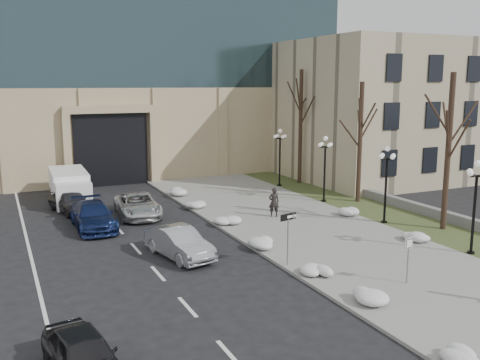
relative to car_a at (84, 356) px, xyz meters
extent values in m
plane|color=black|center=(10.85, -2.51, -0.70)|extent=(160.00, 160.00, 0.00)
cube|color=gray|center=(14.35, 11.49, -0.64)|extent=(9.00, 40.00, 0.12)
cube|color=gray|center=(9.85, 11.49, -0.63)|extent=(0.30, 40.00, 0.14)
cube|color=#384623|center=(20.85, 11.49, -0.65)|extent=(4.00, 40.00, 0.10)
cube|color=slate|center=(22.85, 13.49, -0.35)|extent=(0.50, 30.00, 0.70)
cube|color=tan|center=(8.85, 39.49, 3.30)|extent=(40.00, 20.00, 8.00)
cube|color=black|center=(6.85, 30.49, 2.30)|extent=(6.00, 2.50, 6.00)
cube|color=tan|center=(6.85, 29.09, 5.60)|extent=(7.50, 0.60, 0.60)
cube|color=tan|center=(3.35, 29.09, 2.30)|extent=(0.60, 0.60, 6.00)
cube|color=tan|center=(10.35, 29.09, 2.30)|extent=(0.60, 0.60, 6.00)
cube|color=tan|center=(32.85, 25.49, 5.30)|extent=(22.00, 18.00, 12.00)
cube|color=black|center=(24.85, 16.49, 1.80)|extent=(1.40, 0.25, 2.00)
cube|color=black|center=(28.85, 16.49, 1.80)|extent=(1.40, 0.25, 2.00)
cube|color=black|center=(32.85, 16.49, 1.80)|extent=(1.40, 0.25, 2.00)
cube|color=black|center=(24.85, 16.49, 5.30)|extent=(1.40, 0.25, 2.00)
cube|color=black|center=(28.85, 16.49, 5.30)|extent=(1.40, 0.25, 2.00)
cube|color=black|center=(32.85, 16.49, 5.30)|extent=(1.40, 0.25, 2.00)
cube|color=black|center=(24.85, 16.49, 8.80)|extent=(1.40, 0.25, 2.00)
cube|color=black|center=(28.85, 16.49, 8.80)|extent=(1.40, 0.25, 2.00)
cube|color=black|center=(32.85, 16.49, 8.80)|extent=(1.40, 0.25, 2.00)
imported|color=black|center=(0.00, 0.00, 0.00)|extent=(2.29, 4.34, 1.41)
imported|color=#9EA0A5|center=(5.94, 9.24, 0.04)|extent=(2.48, 4.74, 1.49)
imported|color=navy|center=(3.06, 16.35, 0.07)|extent=(2.18, 5.32, 1.54)
imported|color=silver|center=(6.16, 18.18, 0.04)|extent=(2.83, 5.48, 1.48)
imported|color=#2D2D32|center=(2.42, 21.09, 0.06)|extent=(2.80, 4.79, 1.53)
imported|color=black|center=(13.78, 14.04, 0.34)|extent=(0.78, 0.65, 1.84)
cube|color=white|center=(2.83, 25.00, 0.39)|extent=(2.61, 5.56, 2.19)
cube|color=white|center=(2.71, 21.72, 0.28)|extent=(2.36, 1.84, 1.75)
cylinder|color=black|center=(1.62, 21.98, -0.32)|extent=(0.30, 0.78, 0.77)
cylinder|color=black|center=(3.81, 21.90, -0.32)|extent=(0.30, 0.78, 0.77)
cylinder|color=black|center=(1.79, 26.68, -0.32)|extent=(0.30, 0.78, 0.77)
cylinder|color=black|center=(3.98, 26.60, -0.32)|extent=(0.30, 0.78, 0.77)
cylinder|color=slate|center=(10.01, 5.74, 0.55)|extent=(0.06, 0.06, 2.51)
cube|color=black|center=(10.01, 5.74, 1.71)|extent=(0.90, 0.25, 0.31)
cube|color=white|center=(10.16, 5.75, 1.71)|extent=(0.43, 0.11, 0.12)
cone|color=white|center=(10.40, 5.80, 1.71)|extent=(0.27, 0.29, 0.25)
cylinder|color=slate|center=(13.44, 1.67, 0.32)|extent=(0.06, 0.06, 2.04)
cube|color=white|center=(13.44, 1.67, 1.15)|extent=(0.45, 0.09, 0.45)
cube|color=black|center=(13.44, 1.65, 1.15)|extent=(0.39, 0.06, 0.39)
cube|color=white|center=(13.44, 1.64, 1.15)|extent=(0.33, 0.05, 0.33)
ellipsoid|color=white|center=(10.33, -3.98, -0.40)|extent=(1.10, 1.60, 0.36)
ellipsoid|color=white|center=(10.41, 0.53, -0.40)|extent=(1.10, 1.60, 0.36)
ellipsoid|color=white|center=(10.39, 4.02, -0.40)|extent=(1.10, 1.60, 0.36)
ellipsoid|color=white|center=(10.22, 8.71, -0.40)|extent=(1.10, 1.60, 0.36)
ellipsoid|color=white|center=(10.34, 13.53, -0.40)|extent=(1.10, 1.60, 0.36)
ellipsoid|color=white|center=(10.32, 18.03, -0.40)|extent=(1.10, 1.60, 0.36)
ellipsoid|color=white|center=(10.42, 23.00, -0.40)|extent=(1.10, 1.60, 0.36)
ellipsoid|color=white|center=(18.31, 6.07, -0.40)|extent=(1.10, 1.60, 0.36)
ellipsoid|color=white|center=(18.38, 12.15, -0.40)|extent=(1.10, 1.60, 0.36)
cylinder|color=black|center=(19.15, 3.49, -0.60)|extent=(0.36, 0.36, 0.20)
cylinder|color=black|center=(19.15, 3.49, 1.30)|extent=(0.14, 0.14, 4.00)
cylinder|color=black|center=(19.15, 3.49, 3.30)|extent=(0.10, 0.90, 0.10)
cylinder|color=black|center=(19.15, 3.49, 3.30)|extent=(0.90, 0.10, 0.10)
sphere|color=white|center=(19.15, 3.49, 3.90)|extent=(0.32, 0.32, 0.32)
sphere|color=white|center=(18.70, 3.49, 3.45)|extent=(0.28, 0.28, 0.28)
sphere|color=white|center=(19.15, 3.94, 3.45)|extent=(0.28, 0.28, 0.28)
cylinder|color=black|center=(19.15, 9.99, -0.60)|extent=(0.36, 0.36, 0.20)
cylinder|color=black|center=(19.15, 9.99, 1.30)|extent=(0.14, 0.14, 4.00)
cylinder|color=black|center=(19.15, 9.99, 3.30)|extent=(0.10, 0.90, 0.10)
cylinder|color=black|center=(19.15, 9.99, 3.30)|extent=(0.90, 0.10, 0.10)
sphere|color=white|center=(19.15, 9.99, 3.90)|extent=(0.32, 0.32, 0.32)
sphere|color=white|center=(19.60, 9.99, 3.45)|extent=(0.28, 0.28, 0.28)
sphere|color=white|center=(18.70, 9.99, 3.45)|extent=(0.28, 0.28, 0.28)
sphere|color=white|center=(19.15, 10.44, 3.45)|extent=(0.28, 0.28, 0.28)
sphere|color=white|center=(19.15, 9.54, 3.45)|extent=(0.28, 0.28, 0.28)
cylinder|color=black|center=(19.15, 16.49, -0.60)|extent=(0.36, 0.36, 0.20)
cylinder|color=black|center=(19.15, 16.49, 1.30)|extent=(0.14, 0.14, 4.00)
cylinder|color=black|center=(19.15, 16.49, 3.30)|extent=(0.10, 0.90, 0.10)
cylinder|color=black|center=(19.15, 16.49, 3.30)|extent=(0.90, 0.10, 0.10)
sphere|color=white|center=(19.15, 16.49, 3.90)|extent=(0.32, 0.32, 0.32)
sphere|color=white|center=(19.60, 16.49, 3.45)|extent=(0.28, 0.28, 0.28)
sphere|color=white|center=(18.70, 16.49, 3.45)|extent=(0.28, 0.28, 0.28)
sphere|color=white|center=(19.15, 16.94, 3.45)|extent=(0.28, 0.28, 0.28)
sphere|color=white|center=(19.15, 16.04, 3.45)|extent=(0.28, 0.28, 0.28)
cylinder|color=black|center=(19.15, 22.99, -0.60)|extent=(0.36, 0.36, 0.20)
cylinder|color=black|center=(19.15, 22.99, 1.30)|extent=(0.14, 0.14, 4.00)
cylinder|color=black|center=(19.15, 22.99, 3.30)|extent=(0.10, 0.90, 0.10)
cylinder|color=black|center=(19.15, 22.99, 3.30)|extent=(0.90, 0.10, 0.10)
sphere|color=white|center=(19.15, 22.99, 3.90)|extent=(0.32, 0.32, 0.32)
sphere|color=white|center=(19.60, 22.99, 3.45)|extent=(0.28, 0.28, 0.28)
sphere|color=white|center=(18.70, 22.99, 3.45)|extent=(0.28, 0.28, 0.28)
sphere|color=white|center=(19.15, 23.44, 3.45)|extent=(0.28, 0.28, 0.28)
sphere|color=white|center=(19.15, 22.54, 3.45)|extent=(0.28, 0.28, 0.28)
cylinder|color=black|center=(21.35, 7.49, 3.80)|extent=(0.32, 0.32, 9.00)
cylinder|color=black|center=(21.35, 15.49, 3.55)|extent=(0.32, 0.32, 8.50)
cylinder|color=black|center=(21.35, 23.49, 4.05)|extent=(0.32, 0.32, 9.50)
camera|label=1|loc=(-1.87, -14.72, 7.71)|focal=40.00mm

